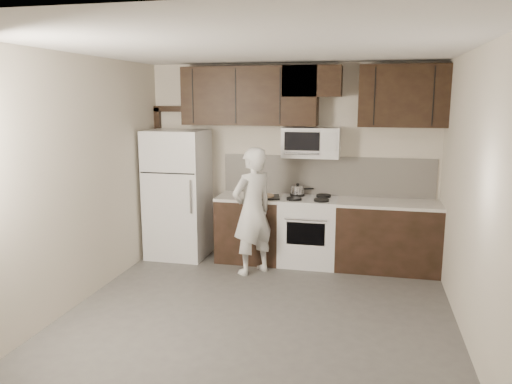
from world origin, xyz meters
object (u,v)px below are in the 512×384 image
(stove, at_px, (308,231))
(microwave, at_px, (311,142))
(refrigerator, at_px, (178,194))
(person, at_px, (252,211))

(stove, bearing_deg, microwave, 90.10)
(microwave, bearing_deg, stove, -89.90)
(microwave, xyz_separation_m, refrigerator, (-1.85, -0.17, -0.75))
(stove, bearing_deg, refrigerator, -178.49)
(person, bearing_deg, stove, 168.93)
(refrigerator, distance_m, person, 1.29)
(stove, xyz_separation_m, person, (-0.66, -0.53, 0.36))
(stove, xyz_separation_m, microwave, (-0.00, 0.12, 1.19))
(stove, relative_size, refrigerator, 0.52)
(microwave, xyz_separation_m, person, (-0.66, -0.65, -0.83))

